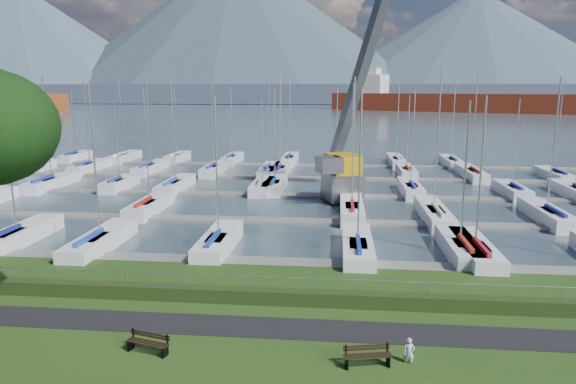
# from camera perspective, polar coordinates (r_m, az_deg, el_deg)

# --- Properties ---
(path) EXTENTS (160.00, 2.00, 0.04)m
(path) POSITION_cam_1_polar(r_m,az_deg,el_deg) (23.31, -3.69, -14.74)
(path) COLOR black
(path) RESTS_ON grass
(water) EXTENTS (800.00, 540.00, 0.20)m
(water) POSITION_cam_1_polar(r_m,az_deg,el_deg) (283.83, 4.92, 9.39)
(water) COLOR #3C4D58
(hedge) EXTENTS (80.00, 0.70, 0.70)m
(hedge) POSITION_cam_1_polar(r_m,az_deg,el_deg) (25.50, -2.75, -11.49)
(hedge) COLOR #233312
(hedge) RESTS_ON grass
(fence) EXTENTS (80.00, 0.04, 0.04)m
(fence) POSITION_cam_1_polar(r_m,az_deg,el_deg) (25.55, -2.64, -9.38)
(fence) COLOR #97999F
(fence) RESTS_ON grass
(foothill) EXTENTS (900.00, 80.00, 12.00)m
(foothill) POSITION_cam_1_polar(r_m,az_deg,el_deg) (353.65, 5.08, 10.85)
(foothill) COLOR #414B60
(foothill) RESTS_ON water
(mountains) EXTENTS (1190.00, 360.00, 115.00)m
(mountains) POSITION_cam_1_polar(r_m,az_deg,el_deg) (429.79, 6.31, 16.38)
(mountains) COLOR #3A4355
(mountains) RESTS_ON water
(docks) EXTENTS (90.00, 41.60, 0.25)m
(docks) POSITION_cam_1_polar(r_m,az_deg,el_deg) (50.84, 1.53, -0.40)
(docks) COLOR slate
(docks) RESTS_ON water
(bench_left) EXTENTS (1.85, 0.86, 0.85)m
(bench_left) POSITION_cam_1_polar(r_m,az_deg,el_deg) (21.85, -15.26, -15.86)
(bench_left) COLOR black
(bench_left) RESTS_ON grass
(bench_right) EXTENTS (1.85, 0.78, 0.85)m
(bench_right) POSITION_cam_1_polar(r_m,az_deg,el_deg) (20.47, 8.81, -17.55)
(bench_right) COLOR black
(bench_right) RESTS_ON grass
(person) EXTENTS (0.45, 0.32, 1.16)m
(person) POSITION_cam_1_polar(r_m,az_deg,el_deg) (20.89, 13.32, -16.60)
(person) COLOR silver
(person) RESTS_ON grass
(crane) EXTENTS (7.62, 12.96, 22.35)m
(crane) POSITION_cam_1_polar(r_m,az_deg,el_deg) (49.21, 6.66, 5.67)
(crane) COLOR #54565B
(crane) RESTS_ON water
(cargo_ship_mid) EXTENTS (103.57, 56.06, 21.50)m
(cargo_ship_mid) POSITION_cam_1_polar(r_m,az_deg,el_deg) (241.62, 16.39, 9.51)
(cargo_ship_mid) COLOR maroon
(cargo_ship_mid) RESTS_ON water
(sailboat_fleet) EXTENTS (75.29, 49.57, 12.78)m
(sailboat_fleet) POSITION_cam_1_polar(r_m,az_deg,el_deg) (53.22, -0.63, 6.22)
(sailboat_fleet) COLOR silver
(sailboat_fleet) RESTS_ON water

